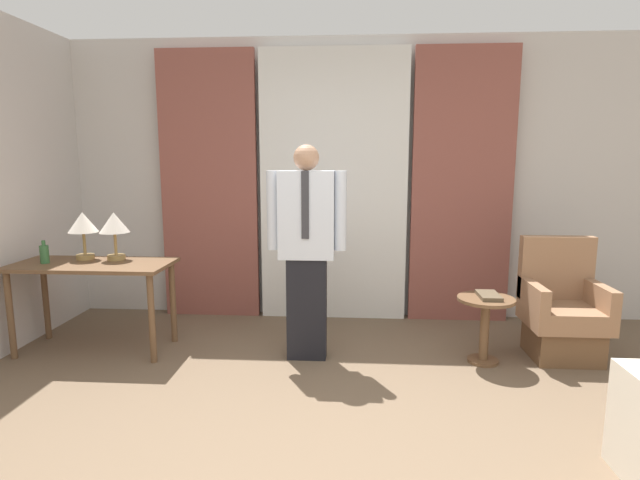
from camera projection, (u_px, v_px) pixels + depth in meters
name	position (u px, v px, depth m)	size (l,w,h in m)	color
wall_back	(334.00, 180.00, 4.90)	(10.00, 0.06, 2.70)	beige
curtain_sheer_center	(333.00, 187.00, 4.78)	(1.41, 0.06, 2.58)	white
curtain_drape_left	(209.00, 187.00, 4.86)	(0.94, 0.06, 2.58)	brown
curtain_drape_right	(462.00, 188.00, 4.70)	(0.94, 0.06, 2.58)	brown
desk	(93.00, 276.00, 4.03)	(1.25, 0.57, 0.73)	brown
table_lamp_left	(83.00, 225.00, 4.12)	(0.24, 0.24, 0.39)	#9E7F47
table_lamp_right	(114.00, 225.00, 4.10)	(0.24, 0.24, 0.39)	#9E7F47
bottle_near_edge	(44.00, 254.00, 3.99)	(0.07, 0.07, 0.19)	#336638
person	(307.00, 245.00, 3.82)	(0.61, 0.20, 1.66)	black
armchair	(562.00, 314.00, 3.94)	(0.58, 0.54, 0.94)	brown
side_table	(485.00, 318.00, 3.81)	(0.43, 0.43, 0.52)	brown
book	(489.00, 296.00, 3.79)	(0.15, 0.26, 0.03)	brown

